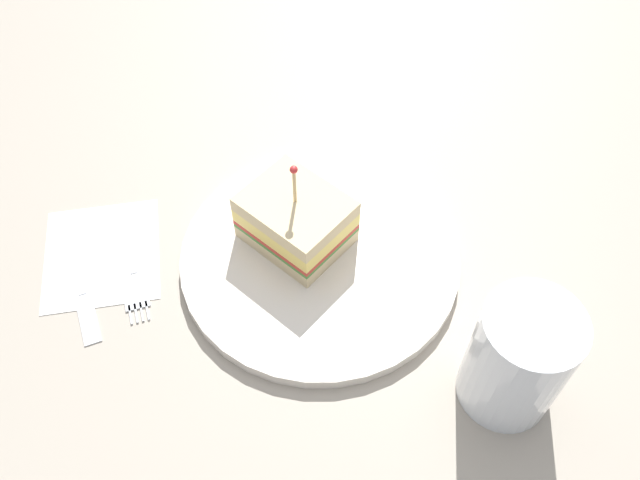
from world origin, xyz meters
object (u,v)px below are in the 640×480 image
object	(u,v)px
plate	(320,257)
knife	(81,289)
sandwich_half_center	(296,220)
fork	(133,280)
drink_glass	(516,362)
napkin	(102,254)

from	to	relation	value
plate	knife	size ratio (longest dim) A/B	2.07
sandwich_half_center	knife	bearing A→B (deg)	20.23
fork	knife	size ratio (longest dim) A/B	0.92
knife	fork	bearing A→B (deg)	-161.66
knife	drink_glass	bearing A→B (deg)	170.86
sandwich_half_center	napkin	bearing A→B (deg)	8.95
plate	napkin	bearing A→B (deg)	3.60
napkin	fork	xyz separation A→B (cm)	(-3.76, 2.62, 0.10)
sandwich_half_center	fork	bearing A→B (deg)	20.80
drink_glass	knife	bearing A→B (deg)	-9.14
knife	napkin	bearing A→B (deg)	-99.06
fork	napkin	bearing A→B (deg)	-34.90
fork	knife	xyz separation A→B (cm)	(4.42, 1.46, 0.00)
drink_glass	knife	size ratio (longest dim) A/B	0.89
sandwich_half_center	napkin	world-z (taller)	sandwich_half_center
fork	sandwich_half_center	bearing A→B (deg)	-159.20
sandwich_half_center	fork	xyz separation A→B (cm)	(14.47, 5.50, -3.73)
napkin	fork	bearing A→B (deg)	145.10
napkin	knife	size ratio (longest dim) A/B	0.95
drink_glass	knife	world-z (taller)	drink_glass
fork	plate	bearing A→B (deg)	-166.88
napkin	sandwich_half_center	bearing A→B (deg)	-171.05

